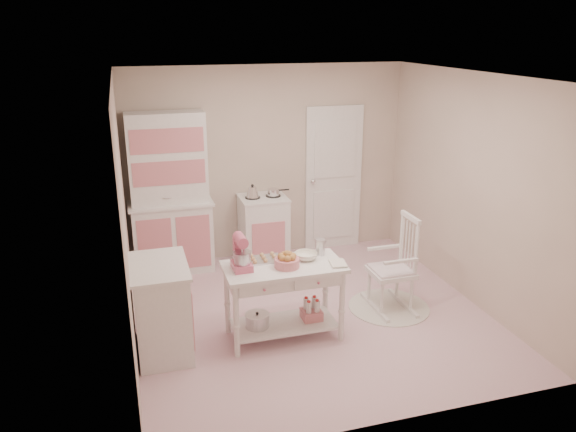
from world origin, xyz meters
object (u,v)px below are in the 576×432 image
at_px(work_table, 284,301).
at_px(stand_mixer, 241,253).
at_px(base_cabinet, 162,308).
at_px(bread_basket, 287,263).
at_px(stove, 263,229).
at_px(hutch, 170,194).
at_px(rocking_chair, 392,263).

xyz_separation_m(work_table, stand_mixer, (-0.42, 0.02, 0.57)).
height_order(base_cabinet, bread_basket, base_cabinet).
xyz_separation_m(stove, stand_mixer, (-0.70, -1.96, 0.51)).
bearing_deg(bread_basket, stove, 82.67).
height_order(hutch, work_table, hutch).
height_order(hutch, bread_basket, hutch).
distance_m(rocking_chair, bread_basket, 1.37).
relative_size(stove, base_cabinet, 1.00).
bearing_deg(work_table, bread_basket, -68.20).
bearing_deg(rocking_chair, base_cabinet, -176.10).
distance_m(work_table, stand_mixer, 0.71).
bearing_deg(base_cabinet, stove, 51.85).
height_order(base_cabinet, stand_mixer, stand_mixer).
relative_size(base_cabinet, stand_mixer, 2.71).
bearing_deg(hutch, stand_mixer, -76.03).
height_order(rocking_chair, bread_basket, rocking_chair).
xyz_separation_m(hutch, base_cabinet, (-0.29, -1.95, -0.58)).
bearing_deg(work_table, base_cabinet, 176.14).
distance_m(base_cabinet, stand_mixer, 0.94).
relative_size(base_cabinet, bread_basket, 3.68).
height_order(stove, bread_basket, stove).
relative_size(work_table, stand_mixer, 3.53).
xyz_separation_m(rocking_chair, stand_mixer, (-1.75, -0.24, 0.42)).
bearing_deg(stand_mixer, bread_basket, -10.87).
xyz_separation_m(work_table, bread_basket, (0.02, -0.05, 0.45)).
relative_size(hutch, bread_basket, 8.32).
relative_size(hutch, rocking_chair, 1.89).
distance_m(hutch, base_cabinet, 2.05).
height_order(hutch, base_cabinet, hutch).
distance_m(stove, stand_mixer, 2.14).
height_order(hutch, stove, hutch).
height_order(stove, rocking_chair, rocking_chair).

